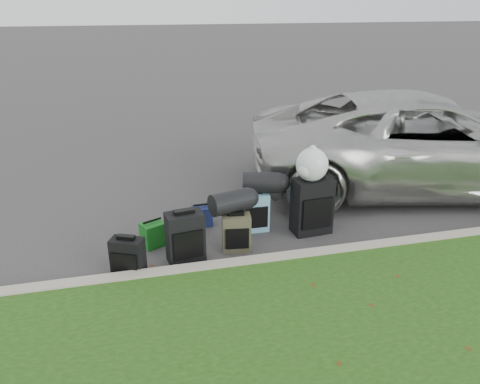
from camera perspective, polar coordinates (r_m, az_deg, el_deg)
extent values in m
plane|color=#383535|center=(6.81, 1.22, -4.83)|extent=(120.00, 120.00, 0.00)
cube|color=#9E937F|center=(5.93, 3.73, -8.49)|extent=(120.00, 0.18, 0.15)
imported|color=#B7B7B2|center=(8.77, 21.59, 5.73)|extent=(6.44, 4.00, 1.66)
cube|color=black|center=(5.85, -13.50, -7.71)|extent=(0.44, 0.35, 0.48)
cube|color=black|center=(5.98, -6.69, -5.51)|extent=(0.50, 0.34, 0.67)
cube|color=#363324|center=(6.22, -0.45, -4.96)|extent=(0.40, 0.28, 0.51)
cube|color=teal|center=(6.74, 1.76, -2.44)|extent=(0.41, 0.25, 0.57)
cube|color=black|center=(6.71, 8.77, -1.69)|extent=(0.57, 0.37, 0.81)
cube|color=#176B1C|center=(6.47, -10.55, -5.10)|extent=(0.37, 0.34, 0.33)
cube|color=#151F4C|center=(6.95, -4.64, -2.95)|extent=(0.28, 0.23, 0.29)
cylinder|color=black|center=(6.13, -1.12, -1.22)|extent=(0.61, 0.43, 0.29)
cylinder|color=black|center=(6.62, 2.66, 1.16)|extent=(0.59, 0.43, 0.30)
sphere|color=white|center=(6.45, 8.77, 3.32)|extent=(0.45, 0.45, 0.45)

